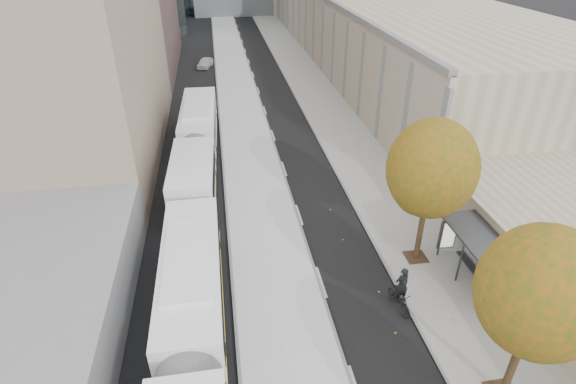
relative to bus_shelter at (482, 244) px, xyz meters
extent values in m
cube|color=silver|center=(-9.56, 24.04, -2.11)|extent=(4.25, 150.00, 0.15)
cube|color=gray|center=(-1.56, 24.04, -2.15)|extent=(4.75, 150.00, 0.08)
cube|color=gray|center=(9.81, 53.04, 1.81)|extent=(18.00, 92.00, 8.00)
cube|color=#383A3F|center=(-0.19, 0.04, 0.37)|extent=(1.90, 4.40, 0.10)
cylinder|color=#383A3F|center=(-0.89, -1.96, -0.91)|extent=(0.10, 0.10, 2.40)
cube|color=silver|center=(0.53, 0.04, -0.86)|extent=(0.04, 4.00, 2.10)
cylinder|color=black|center=(-2.09, -5.96, -0.56)|extent=(0.28, 0.28, 3.11)
sphere|color=#264E10|center=(-2.09, -5.96, 2.86)|extent=(4.00, 4.00, 4.00)
cylinder|color=black|center=(-2.09, 2.04, -0.49)|extent=(0.28, 0.28, 3.24)
sphere|color=#264E10|center=(-2.09, 2.04, 3.08)|extent=(4.20, 4.20, 4.20)
cube|color=white|center=(-13.33, -3.56, -0.75)|extent=(2.53, 17.24, 2.87)
cube|color=black|center=(-13.33, -3.56, -0.23)|extent=(2.59, 16.56, 1.00)
cube|color=white|center=(-13.33, 14.86, -0.72)|extent=(3.03, 17.65, 2.93)
cube|color=black|center=(-13.33, 14.86, -0.19)|extent=(3.07, 16.95, 1.02)
cube|color=#136E4F|center=(-13.33, 6.09, -1.07)|extent=(1.86, 0.11, 1.13)
imported|color=black|center=(-4.31, -1.22, -1.64)|extent=(0.84, 1.88, 1.09)
imported|color=black|center=(-4.31, -1.22, -0.78)|extent=(0.74, 0.56, 1.84)
sphere|color=#48983C|center=(-4.31, -1.22, -0.09)|extent=(0.28, 0.28, 0.28)
imported|color=silver|center=(-12.84, 40.97, -1.61)|extent=(2.28, 3.66, 1.16)
camera|label=1|loc=(-11.57, -15.03, 12.71)|focal=28.00mm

